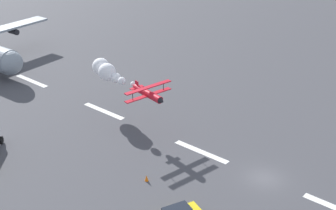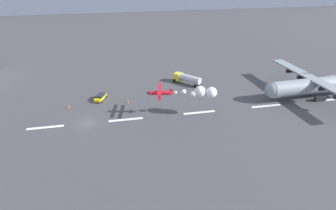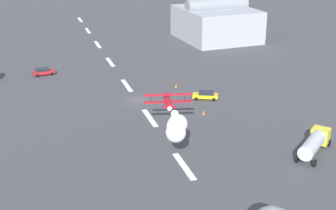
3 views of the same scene
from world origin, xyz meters
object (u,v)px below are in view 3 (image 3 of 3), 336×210
object	(u,v)px
fuel_tanker_truck	(314,143)
airport_staff_sedan	(206,95)
followme_car_yellow	(43,71)
traffic_cone_far	(204,112)
traffic_cone_near	(176,86)
stunt_biplane_red	(175,123)

from	to	relation	value
fuel_tanker_truck	airport_staff_sedan	xyz separation A→B (m)	(-25.63, -6.49, -0.93)
followme_car_yellow	traffic_cone_far	world-z (taller)	followme_car_yellow
traffic_cone_far	traffic_cone_near	bearing A→B (deg)	-179.47
stunt_biplane_red	traffic_cone_near	distance (m)	32.97
fuel_tanker_truck	traffic_cone_far	size ratio (longest dim) A/B	10.85
traffic_cone_near	followme_car_yellow	bearing A→B (deg)	-123.33
stunt_biplane_red	traffic_cone_near	world-z (taller)	stunt_biplane_red
followme_car_yellow	airport_staff_sedan	world-z (taller)	same
fuel_tanker_truck	traffic_cone_near	bearing A→B (deg)	-163.95
airport_staff_sedan	traffic_cone_far	distance (m)	7.69
fuel_tanker_truck	stunt_biplane_red	bearing A→B (deg)	-97.70
stunt_biplane_red	followme_car_yellow	xyz separation A→B (m)	(-46.94, -14.36, -5.18)
stunt_biplane_red	airport_staff_sedan	world-z (taller)	stunt_biplane_red
fuel_tanker_truck	traffic_cone_far	distance (m)	20.92
fuel_tanker_truck	airport_staff_sedan	distance (m)	26.45
followme_car_yellow	traffic_cone_near	world-z (taller)	followme_car_yellow
airport_staff_sedan	traffic_cone_near	world-z (taller)	airport_staff_sedan
airport_staff_sedan	traffic_cone_near	size ratio (longest dim) A/B	6.54
fuel_tanker_truck	airport_staff_sedan	bearing A→B (deg)	-165.80
fuel_tanker_truck	traffic_cone_near	size ratio (longest dim) A/B	10.85
followme_car_yellow	traffic_cone_far	size ratio (longest dim) A/B	6.20
stunt_biplane_red	traffic_cone_far	size ratio (longest dim) A/B	21.68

